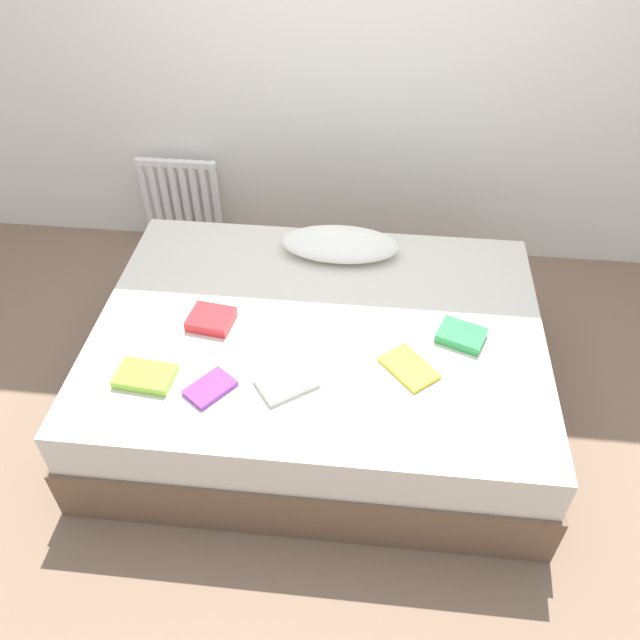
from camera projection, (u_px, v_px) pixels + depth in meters
name	position (u px, v px, depth m)	size (l,w,h in m)	color
ground_plane	(319.00, 398.00, 3.16)	(8.00, 8.00, 0.00)	#7F6651
back_wall	(347.00, 10.00, 3.20)	(6.00, 0.10, 2.80)	silver
bed	(319.00, 364.00, 3.00)	(2.00, 1.50, 0.50)	brown
radiator	(181.00, 196.00, 3.88)	(0.48, 0.04, 0.48)	white
pillow	(340.00, 244.00, 3.17)	(0.58, 0.28, 0.12)	white
textbook_white	(287.00, 381.00, 2.55)	(0.23, 0.15, 0.03)	white
textbook_green	(461.00, 335.00, 2.74)	(0.19, 0.15, 0.04)	green
textbook_purple	(210.00, 388.00, 2.54)	(0.19, 0.12, 0.02)	purple
textbook_lime	(145.00, 376.00, 2.57)	(0.23, 0.15, 0.04)	#8CC638
textbook_yellow	(409.00, 368.00, 2.62)	(0.23, 0.15, 0.02)	yellow
textbook_red	(211.00, 319.00, 2.81)	(0.19, 0.16, 0.05)	red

